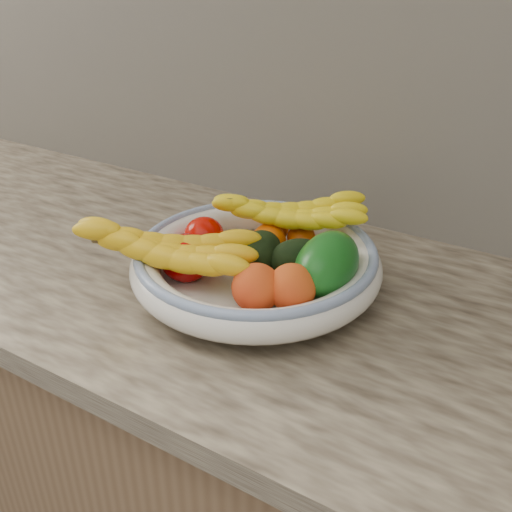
% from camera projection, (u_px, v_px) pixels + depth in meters
% --- Properties ---
extents(kitchen_counter, '(2.44, 0.66, 1.40)m').
position_uv_depth(kitchen_counter, '(263.00, 468.00, 1.14)').
color(kitchen_counter, brown).
rests_on(kitchen_counter, ground).
extents(fruit_bowl, '(0.39, 0.39, 0.08)m').
position_uv_depth(fruit_bowl, '(256.00, 262.00, 0.89)').
color(fruit_bowl, silver).
rests_on(fruit_bowl, kitchen_counter).
extents(clementine_back_left, '(0.05, 0.05, 0.04)m').
position_uv_depth(clementine_back_left, '(275.00, 228.00, 0.98)').
color(clementine_back_left, '#E15F04').
rests_on(clementine_back_left, fruit_bowl).
extents(clementine_back_right, '(0.06, 0.06, 0.04)m').
position_uv_depth(clementine_back_right, '(301.00, 238.00, 0.95)').
color(clementine_back_right, '#DD5104').
rests_on(clementine_back_right, fruit_bowl).
extents(clementine_back_mid, '(0.08, 0.08, 0.05)m').
position_uv_depth(clementine_back_mid, '(269.00, 240.00, 0.95)').
color(clementine_back_mid, '#FF6505').
rests_on(clementine_back_mid, fruit_bowl).
extents(tomato_left, '(0.08, 0.08, 0.06)m').
position_uv_depth(tomato_left, '(204.00, 235.00, 0.94)').
color(tomato_left, '#C00900').
rests_on(tomato_left, fruit_bowl).
extents(tomato_near_left, '(0.09, 0.09, 0.07)m').
position_uv_depth(tomato_near_left, '(186.00, 258.00, 0.87)').
color(tomato_near_left, '#AF0202').
rests_on(tomato_near_left, fruit_bowl).
extents(avocado_center, '(0.08, 0.11, 0.07)m').
position_uv_depth(avocado_center, '(259.00, 253.00, 0.88)').
color(avocado_center, black).
rests_on(avocado_center, fruit_bowl).
extents(avocado_right, '(0.11, 0.11, 0.06)m').
position_uv_depth(avocado_right, '(298.00, 259.00, 0.87)').
color(avocado_right, black).
rests_on(avocado_right, fruit_bowl).
extents(green_mango, '(0.12, 0.14, 0.12)m').
position_uv_depth(green_mango, '(327.00, 265.00, 0.83)').
color(green_mango, '#0F5212').
rests_on(green_mango, fruit_bowl).
extents(peach_front, '(0.08, 0.08, 0.07)m').
position_uv_depth(peach_front, '(256.00, 288.00, 0.79)').
color(peach_front, orange).
rests_on(peach_front, fruit_bowl).
extents(peach_right, '(0.07, 0.07, 0.07)m').
position_uv_depth(peach_right, '(292.00, 287.00, 0.79)').
color(peach_right, orange).
rests_on(peach_right, fruit_bowl).
extents(banana_bunch_back, '(0.29, 0.20, 0.08)m').
position_uv_depth(banana_bunch_back, '(288.00, 218.00, 0.94)').
color(banana_bunch_back, yellow).
rests_on(banana_bunch_back, fruit_bowl).
extents(banana_bunch_front, '(0.32, 0.21, 0.08)m').
position_uv_depth(banana_bunch_front, '(166.00, 253.00, 0.84)').
color(banana_bunch_front, yellow).
rests_on(banana_bunch_front, fruit_bowl).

